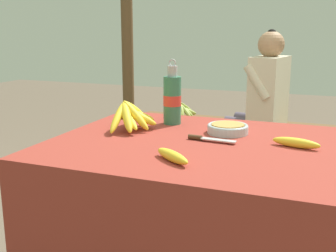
{
  "coord_description": "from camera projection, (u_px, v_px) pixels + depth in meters",
  "views": [
    {
      "loc": [
        0.46,
        -1.52,
        1.12
      ],
      "look_at": [
        -0.15,
        0.05,
        0.72
      ],
      "focal_mm": 45.0,
      "sensor_mm": 36.0,
      "label": 1
    }
  ],
  "objects": [
    {
      "name": "market_counter",
      "position": [
        199.0,
        223.0,
        1.72
      ],
      "size": [
        1.15,
        0.92,
        0.68
      ],
      "color": "maroon",
      "rests_on": "ground_plane"
    },
    {
      "name": "banana_bunch_ripe",
      "position": [
        131.0,
        115.0,
        1.83
      ],
      "size": [
        0.19,
        0.31,
        0.14
      ],
      "color": "#4C381E",
      "rests_on": "market_counter"
    },
    {
      "name": "serving_bowl",
      "position": [
        228.0,
        128.0,
        1.77
      ],
      "size": [
        0.17,
        0.17,
        0.04
      ],
      "color": "silver",
      "rests_on": "market_counter"
    },
    {
      "name": "water_bottle",
      "position": [
        172.0,
        99.0,
        1.93
      ],
      "size": [
        0.08,
        0.08,
        0.3
      ],
      "color": "#337556",
      "rests_on": "market_counter"
    },
    {
      "name": "loose_banana_front",
      "position": [
        172.0,
        156.0,
        1.4
      ],
      "size": [
        0.16,
        0.14,
        0.04
      ],
      "rotation": [
        0.0,
        0.0,
        -0.64
      ],
      "color": "yellow",
      "rests_on": "market_counter"
    },
    {
      "name": "loose_banana_side",
      "position": [
        296.0,
        143.0,
        1.56
      ],
      "size": [
        0.18,
        0.07,
        0.04
      ],
      "rotation": [
        0.0,
        0.0,
        -0.22
      ],
      "color": "yellow",
      "rests_on": "market_counter"
    },
    {
      "name": "knife",
      "position": [
        205.0,
        138.0,
        1.65
      ],
      "size": [
        0.19,
        0.04,
        0.02
      ],
      "rotation": [
        0.0,
        0.0,
        -0.07
      ],
      "color": "#BCBCC1",
      "rests_on": "market_counter"
    },
    {
      "name": "wooden_bench",
      "position": [
        232.0,
        131.0,
        3.21
      ],
      "size": [
        1.52,
        0.32,
        0.43
      ],
      "color": "brown",
      "rests_on": "ground_plane"
    },
    {
      "name": "seated_vendor",
      "position": [
        262.0,
        96.0,
        3.05
      ],
      "size": [
        0.44,
        0.42,
        1.11
      ],
      "rotation": [
        0.0,
        0.0,
        2.94
      ],
      "color": "#564C60",
      "rests_on": "ground_plane"
    },
    {
      "name": "banana_bunch_green",
      "position": [
        184.0,
        110.0,
        3.32
      ],
      "size": [
        0.17,
        0.25,
        0.13
      ],
      "color": "#4C381E",
      "rests_on": "wooden_bench"
    },
    {
      "name": "support_post_near",
      "position": [
        127.0,
        4.0,
        3.75
      ],
      "size": [
        0.11,
        0.11,
        2.65
      ],
      "color": "brown",
      "rests_on": "ground_plane"
    }
  ]
}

